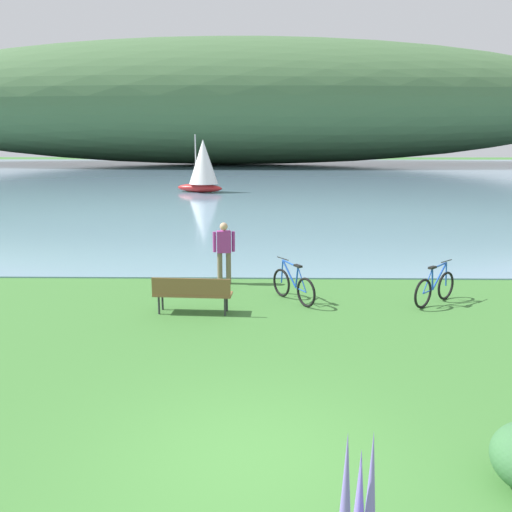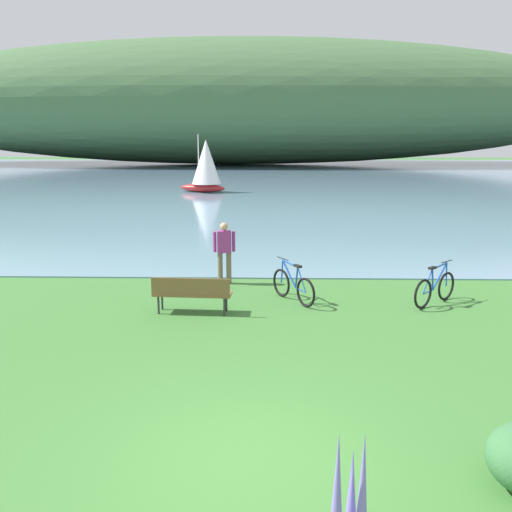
# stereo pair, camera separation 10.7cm
# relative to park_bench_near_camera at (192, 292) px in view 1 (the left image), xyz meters

# --- Properties ---
(ground_plane) EXTENTS (200.00, 200.00, 0.00)m
(ground_plane) POSITION_rel_park_bench_near_camera_xyz_m (1.50, -5.92, -0.52)
(ground_plane) COLOR #3D7533
(bay_water) EXTENTS (180.00, 80.00, 0.04)m
(bay_water) POSITION_rel_park_bench_near_camera_xyz_m (1.50, 43.20, -0.50)
(bay_water) COLOR #6B8EA8
(bay_water) RESTS_ON ground
(distant_hillside) EXTENTS (105.55, 28.00, 16.98)m
(distant_hillside) POSITION_rel_park_bench_near_camera_xyz_m (-2.98, 68.02, 8.01)
(distant_hillside) COLOR #42663D
(distant_hillside) RESTS_ON bay_water
(park_bench_near_camera) EXTENTS (1.83, 0.59, 0.88)m
(park_bench_near_camera) POSITION_rel_park_bench_near_camera_xyz_m (0.00, 0.00, 0.00)
(park_bench_near_camera) COLOR brown
(park_bench_near_camera) RESTS_ON ground
(bicycle_leaning_near_bench) EXTENTS (1.00, 1.53, 1.01)m
(bicycle_leaning_near_bench) POSITION_rel_park_bench_near_camera_xyz_m (2.37, 1.02, -0.12)
(bicycle_leaning_near_bench) COLOR black
(bicycle_leaning_near_bench) RESTS_ON ground
(bicycle_beside_path) EXTENTS (1.33, 1.26, 1.01)m
(bicycle_beside_path) POSITION_rel_park_bench_near_camera_xyz_m (5.80, 0.87, -0.12)
(bicycle_beside_path) COLOR black
(bicycle_beside_path) RESTS_ON ground
(person_at_shoreline) EXTENTS (0.61, 0.27, 1.71)m
(person_at_shoreline) POSITION_rel_park_bench_near_camera_xyz_m (0.54, 2.71, 0.46)
(person_at_shoreline) COLOR #72604C
(person_at_shoreline) RESTS_ON ground
(sailboat_mid_bay) EXTENTS (3.59, 2.61, 4.07)m
(sailboat_mid_bay) POSITION_rel_park_bench_near_camera_xyz_m (-2.78, 27.63, 1.43)
(sailboat_mid_bay) COLOR #B22323
(sailboat_mid_bay) RESTS_ON bay_water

